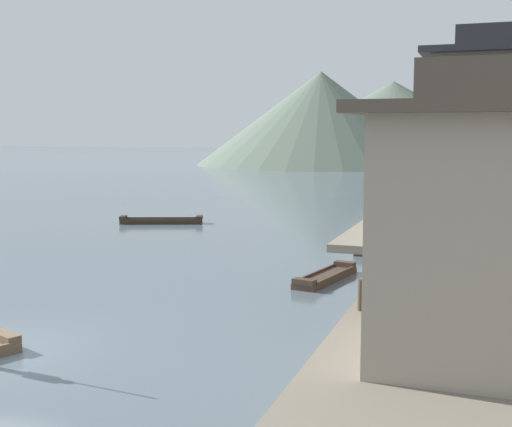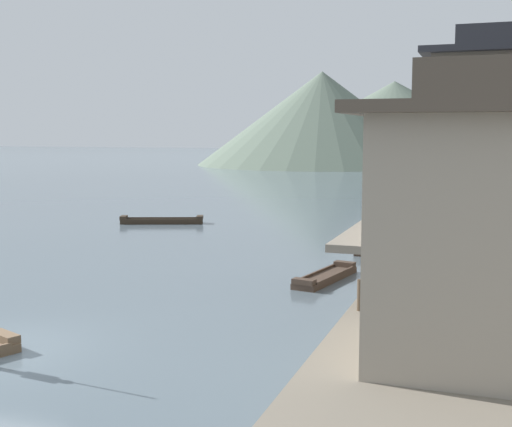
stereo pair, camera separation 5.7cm
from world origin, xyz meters
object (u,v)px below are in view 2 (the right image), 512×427
Objects in this scene: house_waterfront_nearest at (489,219)px; mooring_post_dock_mid at (407,237)px; boat_upstream_distant at (326,277)px; boat_moored_nearest at (419,194)px; boat_midriver_drifting at (408,201)px; boat_moored_third at (426,187)px; boat_moored_far at (371,243)px; boat_moored_second at (162,221)px; mooring_post_dock_far at (429,211)px; mooring_post_dock_near at (361,295)px; boat_midriver_upstream at (391,227)px; house_waterfront_tall at (488,145)px; house_waterfront_narrow at (501,143)px.

house_waterfront_nearest is 14.22m from mooring_post_dock_mid.
boat_moored_nearest is at bearing 90.06° from boat_upstream_distant.
house_waterfront_nearest reaches higher than boat_midriver_drifting.
mooring_post_dock_mid is (2.50, -36.41, 0.73)m from boat_moored_third.
boat_moored_far is (0.48, -26.70, 0.01)m from boat_moored_nearest.
mooring_post_dock_mid is (15.15, -6.94, 0.83)m from boat_moored_second.
mooring_post_dock_far is at bearing 90.00° from mooring_post_dock_mid.
boat_moored_nearest is 39.78m from mooring_post_dock_near.
house_waterfront_nearest is at bearing -81.02° from boat_midriver_drifting.
boat_moored_second is at bearing 160.35° from boat_moored_far.
boat_midriver_upstream is at bearing 88.88° from boat_moored_far.
house_waterfront_nearest is 7.10× the size of mooring_post_dock_far.
house_waterfront_tall is (5.42, 5.77, 4.72)m from boat_upstream_distant.
boat_moored_second is 1.16× the size of boat_moored_far.
boat_moored_second is 16.68m from mooring_post_dock_mid.
house_waterfront_tall is (4.87, -7.36, 4.62)m from boat_midriver_upstream.
boat_moored_third reaches higher than boat_midriver_upstream.
boat_midriver_drifting is 24.08m from house_waterfront_tall.
boat_upstream_distant is at bearing -98.68° from mooring_post_dock_far.
mooring_post_dock_far is at bearing 81.32° from boat_upstream_distant.
house_waterfront_tall is 10.22× the size of mooring_post_dock_mid.
house_waterfront_tall is at bearing -75.90° from boat_midriver_drifting.
house_waterfront_narrow reaches higher than boat_moored_third.
boat_upstream_distant is 6.28m from mooring_post_dock_near.
mooring_post_dock_near is at bearing -67.91° from boat_upstream_distant.
boat_moored_nearest is 33.93m from boat_upstream_distant.
house_waterfront_narrow is at bearing -73.73° from boat_moored_nearest.
house_waterfront_narrow is (6.04, -20.71, 4.57)m from boat_moored_nearest.
boat_moored_second is 20.86m from boat_midriver_drifting.
house_waterfront_nearest is (5.12, -15.82, 3.27)m from boat_moored_far.
house_waterfront_narrow is at bearing 88.82° from house_waterfront_nearest.
boat_moored_far is at bearing 107.92° from house_waterfront_nearest.
boat_moored_second is 5.69× the size of mooring_post_dock_mid.
mooring_post_dock_mid is at bearing 65.02° from boat_upstream_distant.
mooring_post_dock_near is at bearing -100.93° from house_waterfront_narrow.
house_waterfront_narrow reaches higher than boat_midriver_upstream.
boat_upstream_distant is at bearing 122.92° from house_waterfront_nearest.
boat_midriver_drifting is 0.87× the size of house_waterfront_nearest.
boat_midriver_drifting is at bearing 96.44° from mooring_post_dock_mid.
house_waterfront_narrow is at bearing 85.52° from house_waterfront_tall.
boat_midriver_upstream is at bearing 87.57° from boat_upstream_distant.
mooring_post_dock_far reaches higher than mooring_post_dock_mid.
mooring_post_dock_mid is at bearing 103.31° from house_waterfront_nearest.
boat_upstream_distant is at bearing -89.94° from boat_moored_nearest.
boat_midriver_drifting is 37.88m from house_waterfront_nearest.
mooring_post_dock_near reaches higher than boat_upstream_distant.
boat_midriver_upstream is at bearing -129.12° from mooring_post_dock_far.
boat_moored_far is at bearing 86.50° from boat_upstream_distant.
boat_midriver_upstream is at bearing -88.54° from boat_moored_third.
mooring_post_dock_far is at bearing 150.21° from house_waterfront_narrow.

